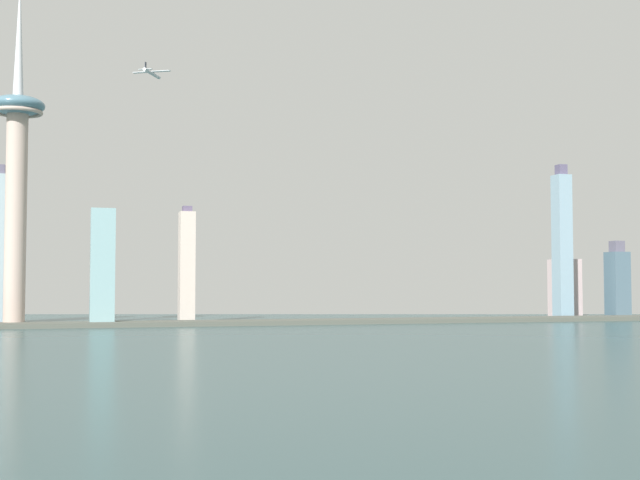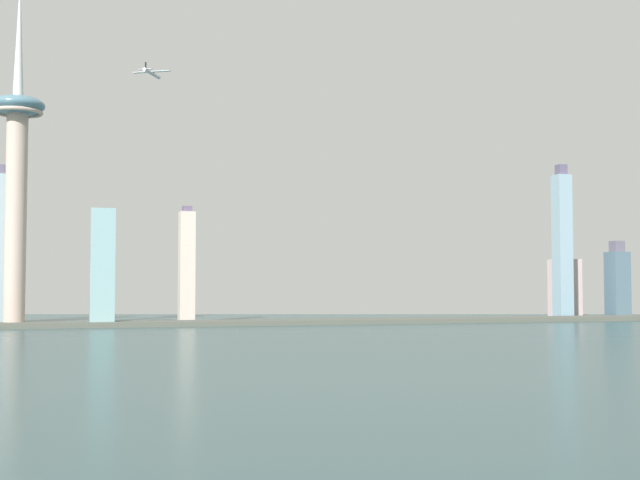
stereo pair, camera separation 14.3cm
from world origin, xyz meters
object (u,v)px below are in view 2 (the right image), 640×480
Objects in this scene: observation_tower at (17,161)px; airplane at (152,73)px; skyscraper_1 at (562,244)px; skyscraper_2 at (565,288)px; skyscraper_5 at (98,282)px; skyscraper_7 at (102,267)px; skyscraper_0 at (618,283)px; skyscraper_4 at (187,266)px.

observation_tower is 9.28× the size of airplane.
skyscraper_1 is 66.94m from skyscraper_2.
observation_tower is 132.07m from airplane.
skyscraper_1 is (528.46, 48.61, -56.62)m from observation_tower.
skyscraper_5 is (65.77, 28.08, -96.43)m from observation_tower.
skyscraper_7 is 168.75m from airplane.
skyscraper_0 is 501.81m from skyscraper_7.
skyscraper_5 reaches higher than skyscraper_2.
skyscraper_1 is 1.52× the size of skyscraper_4.
skyscraper_4 is at bearing 175.65° from skyscraper_0.
skyscraper_7 reaches higher than skyscraper_2.
skyscraper_2 is (556.99, 89.48, -101.32)m from observation_tower.
skyscraper_4 is at bearing -173.88° from skyscraper_2.
skyscraper_5 is at bearing -167.58° from skyscraper_4.
skyscraper_2 is 495.06m from skyscraper_5.
skyscraper_5 is (-502.17, 15.35, 0.19)m from skyscraper_0.
skyscraper_4 is (142.80, 45.05, -81.77)m from observation_tower.
skyscraper_2 is at bearing 55.09° from skyscraper_1.
skyscraper_2 is 493.81m from airplane.
observation_tower is 533.70m from skyscraper_1.
skyscraper_5 is (-462.69, -20.52, -39.80)m from skyscraper_1.
skyscraper_4 is 1.10× the size of skyscraper_7.
observation_tower is at bearing 169.15° from skyscraper_7.
skyscraper_1 is 2.57× the size of skyscraper_2.
skyscraper_0 is 502.40m from skyscraper_5.
skyscraper_4 reaches higher than skyscraper_5.
observation_tower is at bearing -162.49° from skyscraper_4.
observation_tower is 3.66× the size of skyscraper_0.
skyscraper_1 is 5.15× the size of airplane.
skyscraper_2 is 500.90m from skyscraper_7.
skyscraper_2 is at bearing 6.12° from skyscraper_4.
skyscraper_4 is (-425.14, 32.31, 14.85)m from skyscraper_0.
skyscraper_2 is 0.65× the size of skyscraper_7.
observation_tower is at bearing -156.88° from skyscraper_5.
skyscraper_4 is at bearing 17.51° from observation_tower.
skyscraper_1 is (-39.48, 35.88, 39.99)m from skyscraper_0.
skyscraper_0 is 494.42m from airplane.
skyscraper_0 is at bearing -42.26° from skyscraper_1.
skyscraper_7 is (-461.53, -61.43, -28.07)m from skyscraper_1.
skyscraper_5 is (-77.03, -16.96, -14.66)m from skyscraper_4.
skyscraper_0 is (567.94, 12.73, -96.61)m from observation_tower.
skyscraper_1 is at bearing 0.53° from skyscraper_4.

